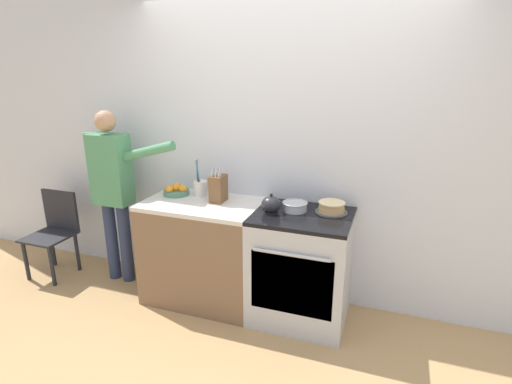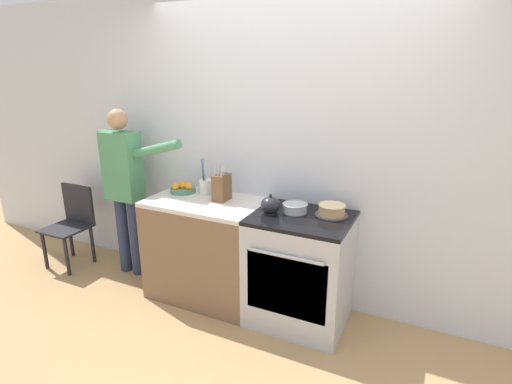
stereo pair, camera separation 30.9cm
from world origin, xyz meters
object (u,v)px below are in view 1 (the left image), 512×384
object	(u,v)px
knife_block	(218,188)
utensil_crock	(200,188)
dining_chair	(55,228)
tea_kettle	(271,204)
person_baker	(113,183)
stove_range	(301,267)
fruit_bowl	(176,190)
mixing_bowl	(295,206)
layer_cake	(331,208)

from	to	relation	value
knife_block	utensil_crock	size ratio (longest dim) A/B	0.98
knife_block	dining_chair	size ratio (longest dim) A/B	0.38
tea_kettle	dining_chair	distance (m)	2.26
utensil_crock	person_baker	bearing A→B (deg)	-170.32
knife_block	person_baker	distance (m)	1.03
stove_range	knife_block	world-z (taller)	knife_block
tea_kettle	fruit_bowl	world-z (taller)	tea_kettle
mixing_bowl	dining_chair	xyz separation A→B (m)	(-2.37, -0.12, -0.47)
knife_block	mixing_bowl	bearing A→B (deg)	-1.02
stove_range	tea_kettle	distance (m)	0.57
fruit_bowl	person_baker	bearing A→B (deg)	-171.66
fruit_bowl	layer_cake	bearing A→B (deg)	0.12
tea_kettle	knife_block	xyz separation A→B (m)	(-0.49, 0.11, 0.05)
tea_kettle	fruit_bowl	distance (m)	0.93
dining_chair	stove_range	bearing A→B (deg)	-26.54
mixing_bowl	fruit_bowl	xyz separation A→B (m)	(-1.09, 0.05, 0.00)
stove_range	knife_block	bearing A→B (deg)	174.33
layer_cake	person_baker	xyz separation A→B (m)	(-1.97, -0.09, 0.03)
mixing_bowl	person_baker	xyz separation A→B (m)	(-1.69, -0.04, 0.03)
tea_kettle	knife_block	world-z (taller)	knife_block
stove_range	mixing_bowl	distance (m)	0.49
stove_range	mixing_bowl	size ratio (longest dim) A/B	4.52
mixing_bowl	fruit_bowl	distance (m)	1.09
tea_kettle	person_baker	bearing A→B (deg)	177.92
mixing_bowl	layer_cake	bearing A→B (deg)	10.69
stove_range	utensil_crock	world-z (taller)	utensil_crock
utensil_crock	mixing_bowl	bearing A→B (deg)	-6.48
person_baker	tea_kettle	bearing A→B (deg)	-10.26
fruit_bowl	dining_chair	world-z (taller)	fruit_bowl
mixing_bowl	utensil_crock	size ratio (longest dim) A/B	0.62
utensil_crock	person_baker	distance (m)	0.82
mixing_bowl	fruit_bowl	size ratio (longest dim) A/B	0.88
person_baker	layer_cake	bearing A→B (deg)	-5.51
mixing_bowl	knife_block	xyz separation A→B (m)	(-0.66, 0.01, 0.08)
stove_range	utensil_crock	xyz separation A→B (m)	(-0.95, 0.16, 0.52)
tea_kettle	mixing_bowl	xyz separation A→B (m)	(0.17, 0.09, -0.03)
stove_range	utensil_crock	bearing A→B (deg)	170.41
layer_cake	mixing_bowl	bearing A→B (deg)	-169.31
fruit_bowl	knife_block	bearing A→B (deg)	-5.05
knife_block	fruit_bowl	world-z (taller)	knife_block
layer_cake	stove_range	bearing A→B (deg)	-150.10
utensil_crock	dining_chair	size ratio (longest dim) A/B	0.39
person_baker	utensil_crock	bearing A→B (deg)	1.51
utensil_crock	tea_kettle	bearing A→B (deg)	-15.33
utensil_crock	fruit_bowl	size ratio (longest dim) A/B	1.43
stove_range	mixing_bowl	world-z (taller)	mixing_bowl
person_baker	stove_range	bearing A→B (deg)	-8.91
mixing_bowl	person_baker	size ratio (longest dim) A/B	0.12
tea_kettle	fruit_bowl	bearing A→B (deg)	171.10
layer_cake	utensil_crock	distance (m)	1.15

